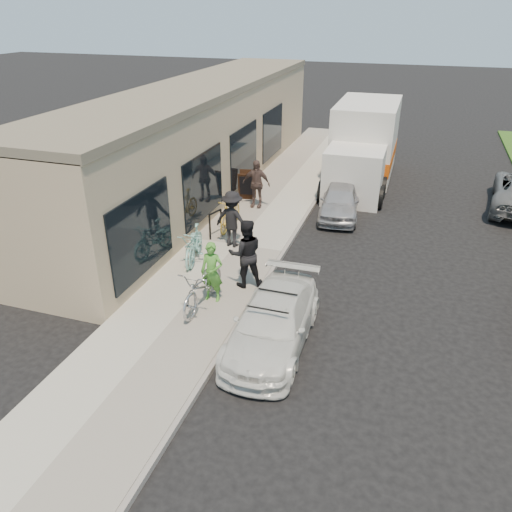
# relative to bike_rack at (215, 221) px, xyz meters

# --- Properties ---
(ground) EXTENTS (120.00, 120.00, 0.00)m
(ground) POSITION_rel_bike_rack_xyz_m (2.83, -3.36, -0.68)
(ground) COLOR black
(ground) RESTS_ON ground
(sidewalk) EXTENTS (3.00, 34.00, 0.15)m
(sidewalk) POSITION_rel_bike_rack_xyz_m (0.83, -0.36, -0.61)
(sidewalk) COLOR #A5A294
(sidewalk) RESTS_ON ground
(curb) EXTENTS (0.12, 34.00, 0.13)m
(curb) POSITION_rel_bike_rack_xyz_m (2.38, -0.36, -0.62)
(curb) COLOR gray
(curb) RESTS_ON ground
(storefront) EXTENTS (3.60, 20.00, 4.22)m
(storefront) POSITION_rel_bike_rack_xyz_m (-2.41, 4.63, 1.44)
(storefront) COLOR tan
(storefront) RESTS_ON ground
(bike_rack) EXTENTS (0.23, 0.60, 0.88)m
(bike_rack) POSITION_rel_bike_rack_xyz_m (0.00, 0.00, 0.00)
(bike_rack) COLOR black
(bike_rack) RESTS_ON sidewalk
(sandwich_board) EXTENTS (0.77, 0.78, 1.07)m
(sandwich_board) POSITION_rel_bike_rack_xyz_m (-0.19, 3.68, 0.02)
(sandwich_board) COLOR black
(sandwich_board) RESTS_ON sidewalk
(sedan_white) EXTENTS (1.70, 4.00, 1.19)m
(sedan_white) POSITION_rel_bike_rack_xyz_m (3.35, -4.75, -0.11)
(sedan_white) COLOR silver
(sedan_white) RESTS_ON ground
(sedan_silver) EXTENTS (1.68, 3.51, 1.16)m
(sedan_silver) POSITION_rel_bike_rack_xyz_m (3.46, 3.41, -0.10)
(sedan_silver) COLOR #A8A8AE
(sedan_silver) RESTS_ON ground
(moving_truck) EXTENTS (2.56, 6.66, 3.26)m
(moving_truck) POSITION_rel_bike_rack_xyz_m (3.65, 7.78, 0.76)
(moving_truck) COLOR silver
(moving_truck) RESTS_ON ground
(tandem_bike) EXTENTS (0.80, 2.13, 1.11)m
(tandem_bike) POSITION_rel_bike_rack_xyz_m (1.30, -3.95, 0.02)
(tandem_bike) COLOR #B0B1B3
(tandem_bike) RESTS_ON sidewalk
(woman_rider) EXTENTS (0.60, 0.41, 1.59)m
(woman_rider) POSITION_rel_bike_rack_xyz_m (1.41, -3.63, 0.26)
(woman_rider) COLOR #478F2F
(woman_rider) RESTS_ON sidewalk
(man_standing) EXTENTS (1.14, 1.05, 1.89)m
(man_standing) POSITION_rel_bike_rack_xyz_m (1.96, -2.66, 0.41)
(man_standing) COLOR black
(man_standing) RESTS_ON sidewalk
(cruiser_bike_a) EXTENTS (0.84, 1.78, 1.03)m
(cruiser_bike_a) POSITION_rel_bike_rack_xyz_m (0.07, -1.72, -0.02)
(cruiser_bike_a) COLOR #83C3BA
(cruiser_bike_a) RESTS_ON sidewalk
(cruiser_bike_b) EXTENTS (1.05, 1.94, 0.97)m
(cruiser_bike_b) POSITION_rel_bike_rack_xyz_m (-0.00, -1.74, -0.05)
(cruiser_bike_b) COLOR #83C3BA
(cruiser_bike_b) RESTS_ON sidewalk
(cruiser_bike_c) EXTENTS (0.55, 1.85, 1.11)m
(cruiser_bike_c) POSITION_rel_bike_rack_xyz_m (0.21, 0.79, 0.02)
(cruiser_bike_c) COLOR gold
(cruiser_bike_c) RESTS_ON sidewalk
(bystander_a) EXTENTS (1.24, 0.82, 1.78)m
(bystander_a) POSITION_rel_bike_rack_xyz_m (0.76, -0.45, 0.36)
(bystander_a) COLOR black
(bystander_a) RESTS_ON sidewalk
(bystander_b) EXTENTS (1.05, 0.44, 1.78)m
(bystander_b) POSITION_rel_bike_rack_xyz_m (0.41, 2.98, 0.36)
(bystander_b) COLOR #503D39
(bystander_b) RESTS_ON sidewalk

